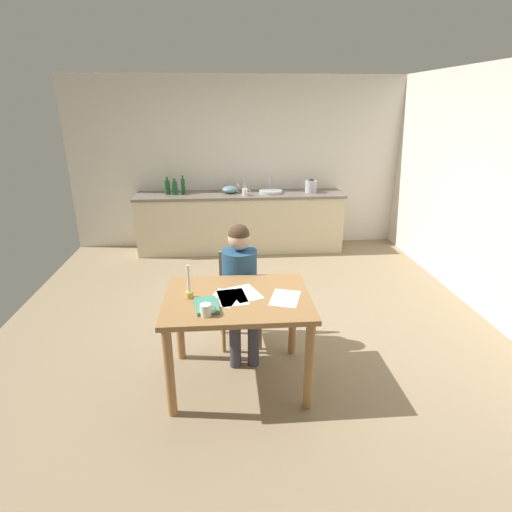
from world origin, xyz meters
name	(u,v)px	position (x,y,z in m)	size (l,w,h in m)	color
ground_plane	(250,319)	(0.00, 0.00, -0.02)	(5.20, 5.20, 0.04)	#937F60
wall_back	(239,164)	(0.00, 2.60, 1.30)	(5.20, 0.12, 2.60)	silver
wall_right	(502,196)	(2.60, 0.00, 1.30)	(0.12, 5.20, 2.60)	silver
kitchen_counter	(241,222)	(0.00, 2.24, 0.45)	(3.16, 0.64, 0.90)	beige
dining_table	(238,311)	(-0.16, -1.06, 0.65)	(1.14, 0.85, 0.78)	#9E7042
chair_at_table	(239,293)	(-0.13, -0.39, 0.49)	(0.42, 0.42, 0.87)	#9E7042
person_seated	(240,281)	(-0.12, -0.54, 0.68)	(0.34, 0.60, 1.19)	navy
coffee_mug	(206,310)	(-0.39, -1.34, 0.82)	(0.12, 0.08, 0.09)	white
candlestick	(189,289)	(-0.53, -1.05, 0.85)	(0.06, 0.06, 0.27)	gold
book_magazine	(207,306)	(-0.40, -1.22, 0.79)	(0.16, 0.26, 0.03)	#3F8C6E
paper_letter	(245,293)	(-0.10, -1.00, 0.78)	(0.21, 0.30, 0.00)	white
paper_bill	(224,298)	(-0.27, -1.07, 0.78)	(0.21, 0.30, 0.00)	white
paper_envelope	(285,298)	(0.20, -1.11, 0.78)	(0.21, 0.30, 0.00)	white
paper_receipt	(233,297)	(-0.20, -1.07, 0.78)	(0.21, 0.30, 0.00)	white
sink_unit	(271,191)	(0.47, 2.24, 0.92)	(0.36, 0.36, 0.24)	#B2B7BC
bottle_oil	(167,187)	(-1.09, 2.26, 1.01)	(0.08, 0.08, 0.26)	#194C23
bottle_vinegar	(175,188)	(-0.98, 2.24, 1.00)	(0.08, 0.08, 0.24)	#194C23
bottle_wine_red	(183,186)	(-0.86, 2.29, 1.02)	(0.06, 0.06, 0.28)	#194C23
mixing_bowl	(230,190)	(-0.16, 2.29, 0.95)	(0.23, 0.23, 0.11)	#668C99
stovetop_kettle	(311,186)	(1.09, 2.24, 1.00)	(0.18, 0.18, 0.22)	#B7BABF
wine_glass_near_sink	(244,184)	(0.06, 2.39, 1.01)	(0.07, 0.07, 0.15)	silver
wine_glass_by_kettle	(237,185)	(-0.03, 2.39, 1.01)	(0.07, 0.07, 0.15)	silver
teacup_on_counter	(245,192)	(0.07, 2.09, 0.95)	(0.12, 0.08, 0.10)	white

